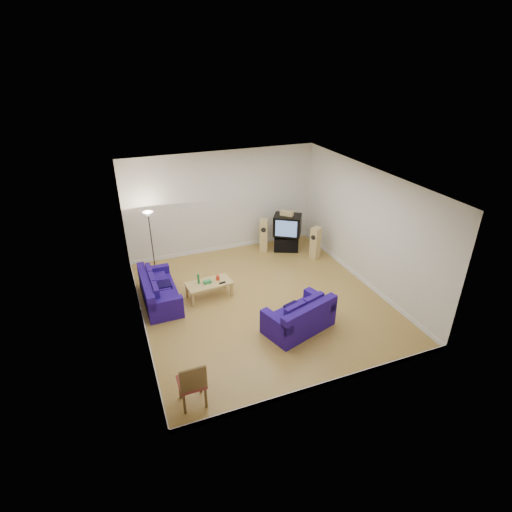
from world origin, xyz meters
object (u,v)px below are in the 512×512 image
object	(u,v)px
coffee_table	(209,284)
television	(287,225)
sofa_loveseat	(300,319)
tv_stand	(286,243)
sofa_three_seat	(158,293)

from	to	relation	value
coffee_table	television	xyz separation A→B (m)	(3.05, 1.74, 0.53)
sofa_loveseat	tv_stand	xyz separation A→B (m)	(1.48, 3.90, -0.06)
sofa_three_seat	coffee_table	size ratio (longest dim) A/B	1.58
sofa_loveseat	television	size ratio (longest dim) A/B	1.73
television	sofa_loveseat	bearing A→B (deg)	-78.39
sofa_three_seat	coffee_table	world-z (taller)	sofa_three_seat
sofa_three_seat	television	distance (m)	4.63
sofa_three_seat	television	world-z (taller)	television
coffee_table	tv_stand	bearing A→B (deg)	30.33
sofa_loveseat	coffee_table	world-z (taller)	sofa_loveseat
sofa_three_seat	television	xyz separation A→B (m)	(4.34, 1.49, 0.63)
coffee_table	tv_stand	size ratio (longest dim) A/B	1.57
coffee_table	tv_stand	distance (m)	3.54
sofa_loveseat	coffee_table	xyz separation A→B (m)	(-1.58, 2.11, 0.07)
tv_stand	television	size ratio (longest dim) A/B	0.75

